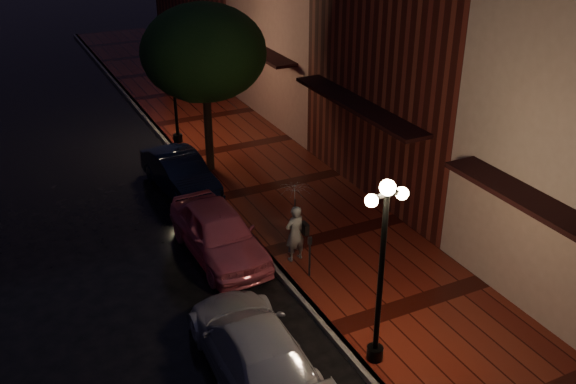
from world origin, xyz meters
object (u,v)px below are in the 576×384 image
streetlamp_near (382,263)px  street_tree (204,55)px  navy_car (180,173)px  streetlamp_far (173,81)px  silver_car (253,347)px  parking_meter (310,253)px  pink_car (218,232)px  woman_with_umbrella (295,211)px

streetlamp_near → street_tree: 11.12m
street_tree → navy_car: street_tree is taller
streetlamp_far → silver_car: (-2.47, -13.07, -1.93)m
silver_car → parking_meter: (2.71, 2.54, 0.18)m
streetlamp_far → parking_meter: size_ratio=3.74×
pink_car → navy_car: pink_car is taller
streetlamp_far → street_tree: size_ratio=0.74×
pink_car → parking_meter: bearing=-54.4°
streetlamp_near → silver_car: streetlamp_near is taller
streetlamp_far → navy_car: size_ratio=1.09×
parking_meter → silver_car: bearing=-116.4°
woman_with_umbrella → streetlamp_far: bearing=-96.7°
streetlamp_far → woman_with_umbrella: streetlamp_far is taller
streetlamp_near → woman_with_umbrella: bearing=86.7°
navy_car → woman_with_umbrella: size_ratio=1.73×
woman_with_umbrella → parking_meter: (-0.02, -0.87, -0.81)m
street_tree → navy_car: bearing=-147.2°
navy_car → silver_car: (-1.34, -9.16, 0.02)m
parking_meter → street_tree: bearing=110.2°
woman_with_umbrella → pink_car: bearing=-46.5°
woman_with_umbrella → parking_meter: bearing=80.7°
streetlamp_near → pink_car: 6.15m
street_tree → silver_car: street_tree is taller
streetlamp_near → street_tree: size_ratio=0.74×
silver_car → pink_car: bearing=-100.0°
streetlamp_far → pink_car: bearing=-99.8°
pink_car → woman_with_umbrella: 2.35m
street_tree → woman_with_umbrella: street_tree is taller
streetlamp_near → woman_with_umbrella: 4.45m
woman_with_umbrella → navy_car: bearing=-84.6°
street_tree → parking_meter: street_tree is taller
navy_car → parking_meter: parking_meter is taller
street_tree → pink_car: street_tree is taller
pink_car → navy_car: size_ratio=1.08×
streetlamp_near → parking_meter: 3.89m
silver_car → street_tree: bearing=-102.9°
street_tree → pink_car: bearing=-107.7°
silver_car → woman_with_umbrella: 4.48m
streetlamp_far → woman_with_umbrella: 9.71m
streetlamp_far → woman_with_umbrella: (0.25, -9.66, -0.95)m
street_tree → parking_meter: (-0.02, -7.52, -3.40)m
navy_car → parking_meter: (1.37, -6.62, 0.20)m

